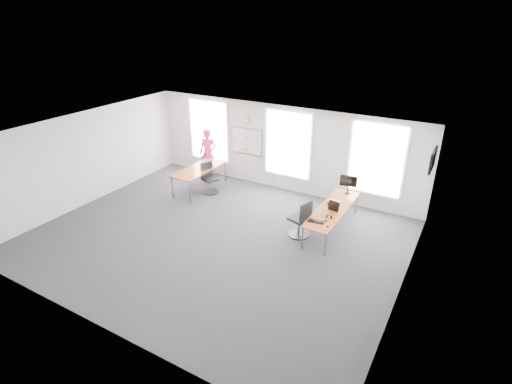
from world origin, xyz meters
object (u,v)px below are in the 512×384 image
Objects in this scene: person at (208,154)px; keyboard at (316,222)px; headphones at (329,217)px; monitor at (348,183)px; chair_right at (301,221)px; chair_left at (209,180)px; desk_right at (332,210)px; desk_left at (200,170)px.

keyboard is (5.36, -2.50, -0.23)m from person.
monitor is (-0.07, 1.82, 0.31)m from headphones.
headphones is (0.74, 0.17, 0.25)m from chair_right.
person is at bearing -98.76° from chair_right.
chair_right is at bearing -168.06° from headphones.
person is (-0.83, 1.12, 0.47)m from chair_left.
desk_right is 2.56× the size of chair_right.
keyboard is at bearing -96.71° from desk_right.
person reaches higher than desk_left.
headphones is (5.18, -1.03, 0.00)m from desk_left.
keyboard is at bearing -40.26° from person.
desk_right is at bearing 99.08° from headphones.
chair_right is 0.80m from headphones.
chair_left is 4.86m from headphones.
chair_right is 6.72× the size of headphones.
person is 3.20× the size of monitor.
desk_left is at bearing 167.54° from headphones.
desk_left is at bearing -178.73° from monitor.
monitor reaches higher than desk_left.
chair_right is 0.59m from keyboard.
desk_right is 5.08m from desk_left.
desk_right is 5.69m from person.
desk_right is at bearing -71.12° from chair_left.
person is 5.92m from keyboard.
desk_left reaches higher than desk_right.
desk_left is 4.60m from chair_right.
person is at bearing 60.53° from chair_left.
person is 11.33× the size of headphones.
monitor reaches higher than desk_right.
person reaches higher than chair_left.
chair_right is 0.59× the size of person.
keyboard reaches higher than desk_right.
desk_right is at bearing -99.29° from monitor.
desk_left is 1.17× the size of person.
chair_left is (-4.64, 0.40, -0.18)m from desk_right.
keyboard is at bearing -83.16° from chair_left.
chair_left is 1.81× the size of monitor.
desk_left is 1.18m from person.
person reaches higher than desk_right.
desk_left is 2.07× the size of chair_left.
keyboard is 0.44m from headphones.
desk_left is at bearing 110.51° from chair_left.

